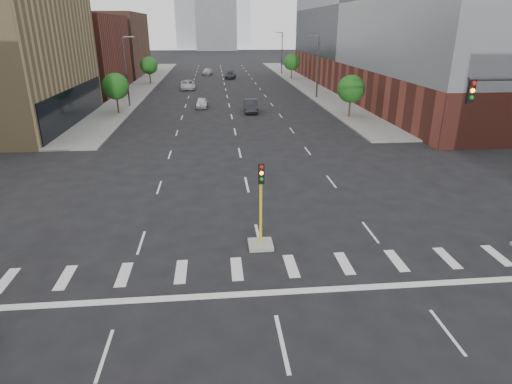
{
  "coord_description": "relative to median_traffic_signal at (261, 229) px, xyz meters",
  "views": [
    {
      "loc": [
        -2.05,
        -9.78,
        10.25
      ],
      "look_at": [
        -0.12,
        10.08,
        2.5
      ],
      "focal_mm": 30.0,
      "sensor_mm": 36.0,
      "label": 1
    }
  ],
  "objects": [
    {
      "name": "car_near_left",
      "position": [
        -3.73,
        39.53,
        -0.31
      ],
      "size": [
        1.73,
        3.97,
        1.33
      ],
      "primitive_type": "imported",
      "rotation": [
        0.0,
        0.0,
        -0.04
      ],
      "color": "silver",
      "rests_on": "ground"
    },
    {
      "name": "streetlight_right_a",
      "position": [
        13.41,
        46.03,
        4.04
      ],
      "size": [
        1.6,
        0.22,
        9.07
      ],
      "color": "#2D2D30",
      "rests_on": "ground"
    },
    {
      "name": "streetlight_right_b",
      "position": [
        13.41,
        81.03,
        4.04
      ],
      "size": [
        1.6,
        0.22,
        9.07
      ],
      "color": "#2D2D30",
      "rests_on": "ground"
    },
    {
      "name": "building_left_far_b",
      "position": [
        -27.5,
        83.03,
        5.53
      ],
      "size": [
        20.0,
        24.0,
        13.0
      ],
      "primitive_type": "cube",
      "color": "brown",
      "rests_on": "ground"
    },
    {
      "name": "building_right_main",
      "position": [
        29.5,
        51.03,
        10.03
      ],
      "size": [
        24.0,
        70.0,
        22.0
      ],
      "color": "brown",
      "rests_on": "ground"
    },
    {
      "name": "streetlight_left",
      "position": [
        -13.41,
        41.03,
        4.04
      ],
      "size": [
        1.6,
        0.22,
        9.07
      ],
      "color": "#2D2D30",
      "rests_on": "ground"
    },
    {
      "name": "building_left_far_a",
      "position": [
        -27.5,
        57.03,
        5.03
      ],
      "size": [
        20.0,
        22.0,
        12.0
      ],
      "primitive_type": "cube",
      "color": "brown",
      "rests_on": "ground"
    },
    {
      "name": "car_mid_right",
      "position": [
        2.57,
        35.77,
        -0.19
      ],
      "size": [
        1.87,
        4.85,
        1.58
      ],
      "primitive_type": "imported",
      "rotation": [
        0.0,
        0.0,
        -0.04
      ],
      "color": "black",
      "rests_on": "ground"
    },
    {
      "name": "tree_right_far",
      "position": [
        14.0,
        71.03,
        2.42
      ],
      "size": [
        3.2,
        3.2,
        4.85
      ],
      "color": "#382619",
      "rests_on": "ground"
    },
    {
      "name": "car_deep_right",
      "position": [
        1.5,
        73.21,
        -0.29
      ],
      "size": [
        2.66,
        4.98,
        1.37
      ],
      "primitive_type": "imported",
      "rotation": [
        0.0,
        0.0,
        -0.16
      ],
      "color": "black",
      "rests_on": "ground"
    },
    {
      "name": "tree_left_far",
      "position": [
        -14.0,
        66.03,
        2.42
      ],
      "size": [
        3.2,
        3.2,
        4.85
      ],
      "color": "#382619",
      "rests_on": "ground"
    },
    {
      "name": "car_far_left",
      "position": [
        -6.52,
        57.99,
        -0.22
      ],
      "size": [
        2.82,
        5.55,
        1.5
      ],
      "primitive_type": "imported",
      "rotation": [
        0.0,
        0.0,
        0.06
      ],
      "color": "#BABABA",
      "rests_on": "ground"
    },
    {
      "name": "sidewalk_right_far",
      "position": [
        15.0,
        65.03,
        -0.9
      ],
      "size": [
        5.0,
        92.0,
        0.15
      ],
      "primitive_type": "cube",
      "color": "gray",
      "rests_on": "ground"
    },
    {
      "name": "sidewalk_left_far",
      "position": [
        -15.0,
        65.03,
        -0.9
      ],
      "size": [
        5.0,
        92.0,
        0.15
      ],
      "primitive_type": "cube",
      "color": "gray",
      "rests_on": "ground"
    },
    {
      "name": "car_distant",
      "position": [
        -3.35,
        81.13,
        -0.18
      ],
      "size": [
        2.55,
        4.89,
        1.59
      ],
      "primitive_type": "imported",
      "rotation": [
        0.0,
        0.0,
        -0.15
      ],
      "color": "#A8A7AC",
      "rests_on": "ground"
    },
    {
      "name": "tree_right_near",
      "position": [
        14.0,
        31.03,
        2.42
      ],
      "size": [
        3.2,
        3.2,
        4.85
      ],
      "color": "#382619",
      "rests_on": "ground"
    },
    {
      "name": "tree_left_near",
      "position": [
        -14.0,
        36.03,
        2.42
      ],
      "size": [
        3.2,
        3.2,
        4.85
      ],
      "color": "#382619",
      "rests_on": "ground"
    },
    {
      "name": "median_traffic_signal",
      "position": [
        0.0,
        0.0,
        0.0
      ],
      "size": [
        1.2,
        1.2,
        4.4
      ],
      "color": "#999993",
      "rests_on": "ground"
    }
  ]
}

